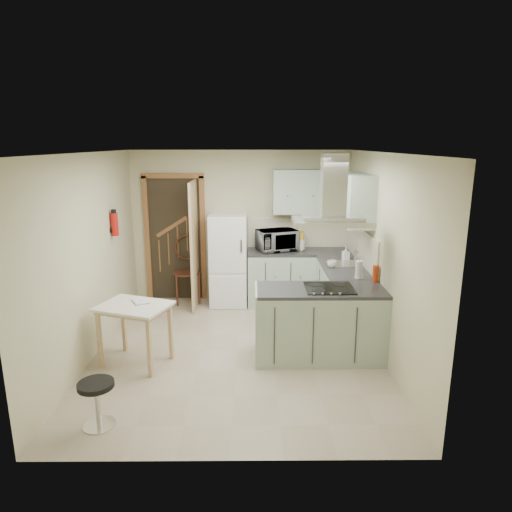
{
  "coord_description": "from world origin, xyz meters",
  "views": [
    {
      "loc": [
        0.2,
        -5.42,
        2.62
      ],
      "look_at": [
        0.24,
        0.45,
        1.15
      ],
      "focal_mm": 32.0,
      "sensor_mm": 36.0,
      "label": 1
    }
  ],
  "objects_px": {
    "drop_leaf_table": "(136,334)",
    "peninsula": "(320,323)",
    "bentwood_chair": "(187,273)",
    "microwave": "(277,240)",
    "stool": "(97,404)",
    "fridge": "(228,260)",
    "extractor_hood": "(332,222)"
  },
  "relations": [
    {
      "from": "extractor_hood",
      "to": "drop_leaf_table",
      "type": "relative_size",
      "value": 1.13
    },
    {
      "from": "peninsula",
      "to": "stool",
      "type": "distance_m",
      "value": 2.7
    },
    {
      "from": "peninsula",
      "to": "extractor_hood",
      "type": "distance_m",
      "value": 1.27
    },
    {
      "from": "stool",
      "to": "microwave",
      "type": "relative_size",
      "value": 0.74
    },
    {
      "from": "extractor_hood",
      "to": "peninsula",
      "type": "bearing_deg",
      "value": 180.0
    },
    {
      "from": "microwave",
      "to": "peninsula",
      "type": "bearing_deg",
      "value": -98.27
    },
    {
      "from": "peninsula",
      "to": "extractor_hood",
      "type": "relative_size",
      "value": 1.72
    },
    {
      "from": "peninsula",
      "to": "bentwood_chair",
      "type": "relative_size",
      "value": 1.52
    },
    {
      "from": "bentwood_chair",
      "to": "microwave",
      "type": "height_order",
      "value": "microwave"
    },
    {
      "from": "fridge",
      "to": "stool",
      "type": "bearing_deg",
      "value": -107.43
    },
    {
      "from": "drop_leaf_table",
      "to": "stool",
      "type": "xyz_separation_m",
      "value": [
        -0.05,
        -1.27,
        -0.15
      ]
    },
    {
      "from": "fridge",
      "to": "extractor_hood",
      "type": "height_order",
      "value": "extractor_hood"
    },
    {
      "from": "fridge",
      "to": "peninsula",
      "type": "height_order",
      "value": "fridge"
    },
    {
      "from": "bentwood_chair",
      "to": "drop_leaf_table",
      "type": "bearing_deg",
      "value": -109.54
    },
    {
      "from": "fridge",
      "to": "drop_leaf_table",
      "type": "distance_m",
      "value": 2.38
    },
    {
      "from": "peninsula",
      "to": "stool",
      "type": "height_order",
      "value": "peninsula"
    },
    {
      "from": "drop_leaf_table",
      "to": "extractor_hood",
      "type": "bearing_deg",
      "value": 23.36
    },
    {
      "from": "stool",
      "to": "peninsula",
      "type": "bearing_deg",
      "value": 31.65
    },
    {
      "from": "fridge",
      "to": "bentwood_chair",
      "type": "relative_size",
      "value": 1.47
    },
    {
      "from": "extractor_hood",
      "to": "bentwood_chair",
      "type": "xyz_separation_m",
      "value": [
        -2.02,
        2.06,
        -1.21
      ]
    },
    {
      "from": "drop_leaf_table",
      "to": "bentwood_chair",
      "type": "xyz_separation_m",
      "value": [
        0.31,
        2.21,
        0.13
      ]
    },
    {
      "from": "microwave",
      "to": "bentwood_chair",
      "type": "bearing_deg",
      "value": 157.31
    },
    {
      "from": "drop_leaf_table",
      "to": "bentwood_chair",
      "type": "distance_m",
      "value": 2.23
    },
    {
      "from": "bentwood_chair",
      "to": "stool",
      "type": "relative_size",
      "value": 2.24
    },
    {
      "from": "fridge",
      "to": "microwave",
      "type": "height_order",
      "value": "fridge"
    },
    {
      "from": "extractor_hood",
      "to": "bentwood_chair",
      "type": "distance_m",
      "value": 3.13
    },
    {
      "from": "peninsula",
      "to": "stool",
      "type": "relative_size",
      "value": 3.41
    },
    {
      "from": "stool",
      "to": "drop_leaf_table",
      "type": "bearing_deg",
      "value": 87.55
    },
    {
      "from": "peninsula",
      "to": "microwave",
      "type": "relative_size",
      "value": 2.52
    },
    {
      "from": "drop_leaf_table",
      "to": "peninsula",
      "type": "bearing_deg",
      "value": 23.52
    },
    {
      "from": "fridge",
      "to": "extractor_hood",
      "type": "distance_m",
      "value": 2.57
    },
    {
      "from": "peninsula",
      "to": "bentwood_chair",
      "type": "xyz_separation_m",
      "value": [
        -1.92,
        2.06,
        0.06
      ]
    }
  ]
}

